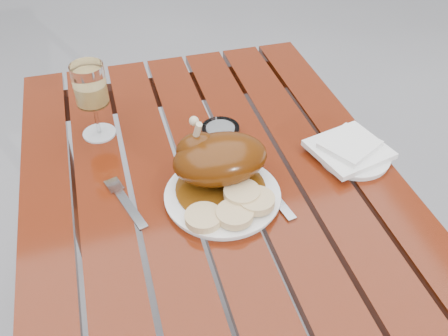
# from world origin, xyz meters

# --- Properties ---
(table) EXTENTS (0.80, 1.20, 0.75)m
(table) POSITION_xyz_m (0.00, 0.00, 0.38)
(table) COLOR maroon
(table) RESTS_ON ground
(dinner_plate) EXTENTS (0.28, 0.28, 0.02)m
(dinner_plate) POSITION_xyz_m (0.01, -0.02, 0.76)
(dinner_plate) COLOR white
(dinner_plate) RESTS_ON table
(roast_duck) EXTENTS (0.20, 0.19, 0.14)m
(roast_duck) POSITION_xyz_m (0.01, 0.03, 0.82)
(roast_duck) COLOR #592F0A
(roast_duck) RESTS_ON dinner_plate
(bread_dumplings) EXTENTS (0.18, 0.12, 0.03)m
(bread_dumplings) POSITION_xyz_m (0.01, -0.07, 0.78)
(bread_dumplings) COLOR #D6B582
(bread_dumplings) RESTS_ON dinner_plate
(wine_glass) EXTENTS (0.09, 0.09, 0.19)m
(wine_glass) POSITION_xyz_m (-0.22, 0.28, 0.84)
(wine_glass) COLOR #EDC56B
(wine_glass) RESTS_ON table
(side_plate) EXTENTS (0.18, 0.18, 0.01)m
(side_plate) POSITION_xyz_m (0.33, 0.03, 0.76)
(side_plate) COLOR white
(side_plate) RESTS_ON table
(napkin) EXTENTS (0.19, 0.18, 0.01)m
(napkin) POSITION_xyz_m (0.32, 0.04, 0.77)
(napkin) COLOR white
(napkin) RESTS_ON side_plate
(ashtray) EXTENTS (0.11, 0.11, 0.02)m
(ashtray) POSITION_xyz_m (0.06, 0.19, 0.76)
(ashtray) COLOR #B2B7BC
(ashtray) RESTS_ON table
(fork) EXTENTS (0.06, 0.15, 0.01)m
(fork) POSITION_xyz_m (-0.19, 0.01, 0.75)
(fork) COLOR gray
(fork) RESTS_ON table
(knife) EXTENTS (0.05, 0.20, 0.01)m
(knife) POSITION_xyz_m (0.10, -0.02, 0.75)
(knife) COLOR gray
(knife) RESTS_ON table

